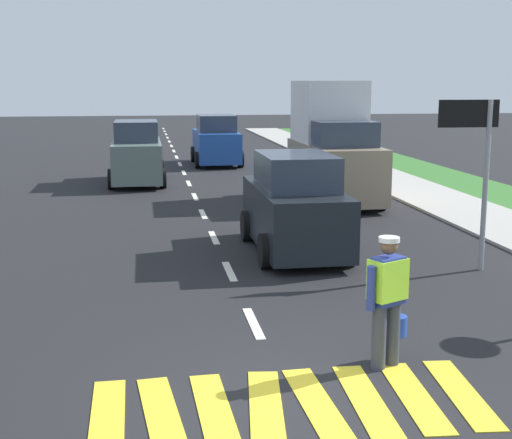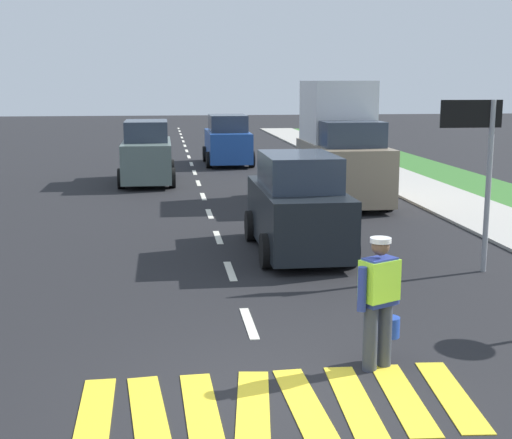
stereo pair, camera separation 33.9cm
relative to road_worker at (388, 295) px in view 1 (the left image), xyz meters
The scene contains 10 objects.
ground_plane 20.23m from the road_worker, 93.98° to the left, with size 96.00×96.00×0.00m, color black.
sidewalk_right 10.88m from the road_worker, 57.66° to the left, with size 2.40×72.00×0.14m, color #B2ADA3.
crosswalk_stripes 1.91m from the road_worker, 147.04° to the right, with size 4.46×1.93×0.01m.
lane_center_line 24.42m from the road_worker, 93.29° to the left, with size 0.14×46.40×0.01m.
road_worker is the anchor object (origin of this frame).
lane_direction_sign 5.47m from the road_worker, 53.93° to the left, with size 1.16×0.11×3.20m.
delivery_truck 12.68m from the road_worker, 78.21° to the left, with size 2.16×4.60×3.54m.
car_oncoming_second 17.50m from the road_worker, 100.44° to the left, with size 1.91×4.17×2.18m.
car_outgoing_ahead 6.21m from the road_worker, 88.74° to the left, with size 1.87×4.00×2.07m.
car_outgoing_far 22.56m from the road_worker, 89.62° to the left, with size 2.00×4.00×2.12m.
Camera 1 is at (-1.54, -7.35, 3.53)m, focal length 50.49 mm.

